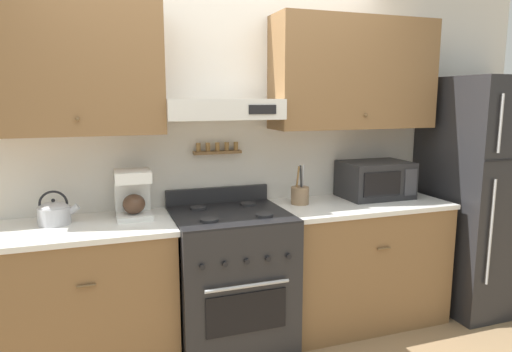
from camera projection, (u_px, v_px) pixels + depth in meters
name	position (u px, v px, depth m)	size (l,w,h in m)	color
wall_back	(224.00, 125.00, 3.19)	(5.20, 0.46, 2.55)	silver
counter_left	(89.00, 296.00, 2.81)	(1.04, 0.65, 0.91)	brown
counter_right	(357.00, 261.00, 3.42)	(1.25, 0.65, 0.91)	brown
stove_range	(231.00, 279.00, 3.06)	(0.74, 0.72, 1.03)	#232326
refrigerator	(484.00, 194.00, 3.63)	(0.81, 0.77, 1.82)	#232326
tea_kettle	(54.00, 212.00, 2.74)	(0.24, 0.19, 0.21)	#B7B7BC
coffee_maker	(133.00, 193.00, 2.91)	(0.22, 0.25, 0.30)	white
microwave	(375.00, 180.00, 3.48)	(0.51, 0.37, 0.28)	#232326
utensil_crock	(300.00, 195.00, 3.27)	(0.13, 0.13, 0.28)	#8E7051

